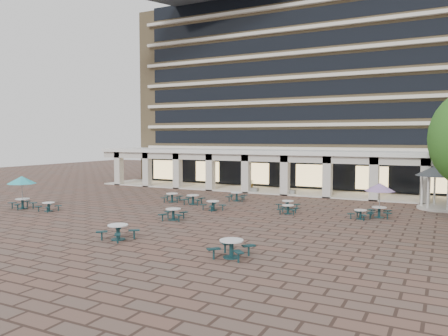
{
  "coord_description": "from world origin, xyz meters",
  "views": [
    {
      "loc": [
        16.31,
        -28.73,
        5.72
      ],
      "look_at": [
        0.11,
        3.0,
        3.23
      ],
      "focal_mm": 35.0,
      "sensor_mm": 36.0,
      "label": 1
    }
  ],
  "objects_px": {
    "picnic_table_1": "(118,231)",
    "planter_right": "(288,190)",
    "gazebo": "(442,175)",
    "picnic_table_2": "(173,213)",
    "picnic_table_0": "(48,206)",
    "planter_left": "(251,187)"
  },
  "relations": [
    {
      "from": "picnic_table_1",
      "to": "planter_right",
      "type": "bearing_deg",
      "value": 90.27
    },
    {
      "from": "gazebo",
      "to": "picnic_table_2",
      "type": "bearing_deg",
      "value": -140.79
    },
    {
      "from": "gazebo",
      "to": "planter_right",
      "type": "distance_m",
      "value": 14.28
    },
    {
      "from": "picnic_table_0",
      "to": "planter_left",
      "type": "bearing_deg",
      "value": 64.81
    },
    {
      "from": "picnic_table_0",
      "to": "gazebo",
      "type": "relative_size",
      "value": 0.41
    },
    {
      "from": "picnic_table_1",
      "to": "gazebo",
      "type": "distance_m",
      "value": 25.56
    },
    {
      "from": "planter_left",
      "to": "planter_right",
      "type": "xyz_separation_m",
      "value": [
        4.02,
        -0.0,
        -0.12
      ]
    },
    {
      "from": "picnic_table_2",
      "to": "gazebo",
      "type": "bearing_deg",
      "value": 23.34
    },
    {
      "from": "picnic_table_1",
      "to": "planter_left",
      "type": "bearing_deg",
      "value": 100.34
    },
    {
      "from": "picnic_table_1",
      "to": "picnic_table_2",
      "type": "height_order",
      "value": "picnic_table_1"
    },
    {
      "from": "picnic_table_2",
      "to": "planter_right",
      "type": "xyz_separation_m",
      "value": [
        2.76,
        16.5,
        -0.03
      ]
    },
    {
      "from": "picnic_table_2",
      "to": "planter_left",
      "type": "relative_size",
      "value": 1.39
    },
    {
      "from": "gazebo",
      "to": "planter_right",
      "type": "relative_size",
      "value": 2.63
    },
    {
      "from": "picnic_table_0",
      "to": "planter_right",
      "type": "distance_m",
      "value": 22.38
    },
    {
      "from": "picnic_table_0",
      "to": "gazebo",
      "type": "xyz_separation_m",
      "value": [
        27.15,
        14.9,
        2.35
      ]
    },
    {
      "from": "gazebo",
      "to": "planter_right",
      "type": "xyz_separation_m",
      "value": [
        -13.76,
        3.03,
        -2.32
      ]
    },
    {
      "from": "picnic_table_2",
      "to": "planter_right",
      "type": "bearing_deg",
      "value": 64.64
    },
    {
      "from": "picnic_table_0",
      "to": "picnic_table_2",
      "type": "relative_size",
      "value": 0.77
    },
    {
      "from": "picnic_table_2",
      "to": "planter_left",
      "type": "height_order",
      "value": "planter_left"
    },
    {
      "from": "picnic_table_1",
      "to": "picnic_table_2",
      "type": "relative_size",
      "value": 0.98
    },
    {
      "from": "picnic_table_0",
      "to": "picnic_table_1",
      "type": "height_order",
      "value": "picnic_table_1"
    },
    {
      "from": "picnic_table_1",
      "to": "planter_right",
      "type": "relative_size",
      "value": 1.37
    }
  ]
}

